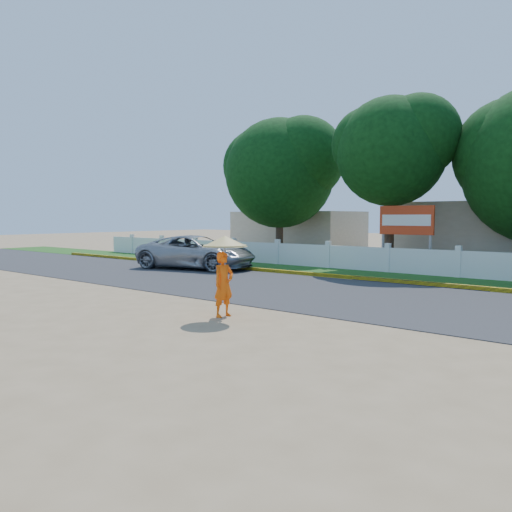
% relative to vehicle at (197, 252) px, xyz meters
% --- Properties ---
extents(ground, '(120.00, 120.00, 0.00)m').
position_rel_vehicle_xyz_m(ground, '(7.72, -7.11, -0.79)').
color(ground, '#9E8460').
rests_on(ground, ground).
extents(road, '(60.00, 7.00, 0.02)m').
position_rel_vehicle_xyz_m(road, '(7.72, -2.61, -0.78)').
color(road, '#38383A').
rests_on(road, ground).
extents(grass_verge, '(60.00, 3.50, 0.03)m').
position_rel_vehicle_xyz_m(grass_verge, '(7.72, 2.64, -0.77)').
color(grass_verge, '#2D601E').
rests_on(grass_verge, ground).
extents(curb, '(40.00, 0.18, 0.16)m').
position_rel_vehicle_xyz_m(curb, '(7.72, 0.94, -0.71)').
color(curb, yellow).
rests_on(curb, ground).
extents(fence, '(40.00, 0.10, 1.10)m').
position_rel_vehicle_xyz_m(fence, '(7.72, 4.09, -0.24)').
color(fence, silver).
rests_on(fence, ground).
extents(building_near, '(10.00, 6.00, 3.20)m').
position_rel_vehicle_xyz_m(building_near, '(10.72, 10.89, 0.81)').
color(building_near, '#B7AD99').
rests_on(building_near, ground).
extents(building_far, '(8.00, 5.00, 2.80)m').
position_rel_vehicle_xyz_m(building_far, '(-2.28, 11.89, 0.61)').
color(building_far, '#B7AD99').
rests_on(building_far, ground).
extents(vehicle, '(6.11, 3.84, 1.58)m').
position_rel_vehicle_xyz_m(vehicle, '(0.00, 0.00, 0.00)').
color(vehicle, '#979A9E').
rests_on(vehicle, ground).
extents(monk_with_parasol, '(1.10, 1.10, 1.99)m').
position_rel_vehicle_xyz_m(monk_with_parasol, '(8.69, -7.54, 0.51)').
color(monk_with_parasol, '#FF5D0D').
rests_on(monk_with_parasol, ground).
extents(billboard, '(2.50, 0.13, 2.95)m').
position_rel_vehicle_xyz_m(billboard, '(8.08, 5.19, 1.35)').
color(billboard, gray).
rests_on(billboard, ground).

